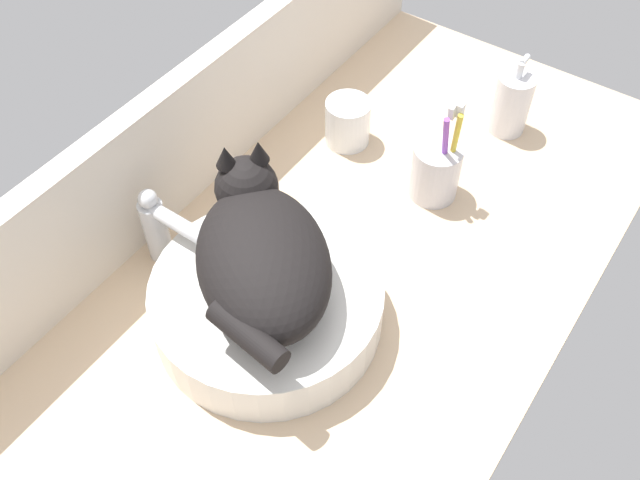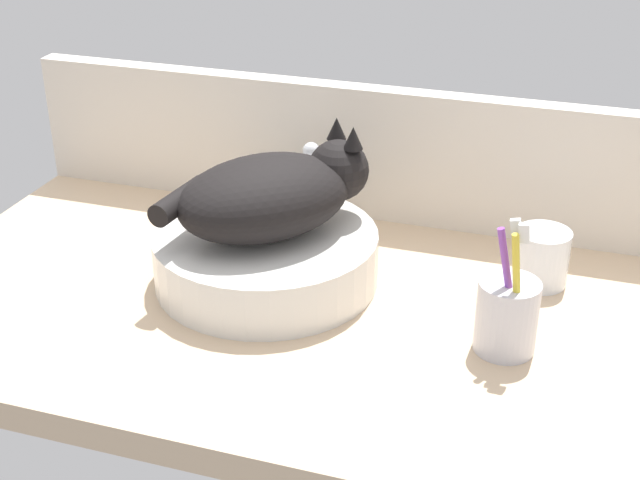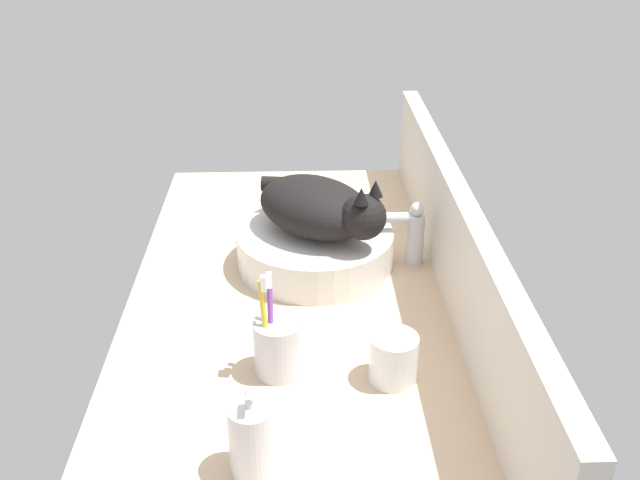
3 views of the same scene
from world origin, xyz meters
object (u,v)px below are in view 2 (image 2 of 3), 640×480
object	(u,v)px
faucet	(309,182)
cat	(273,193)
sink_basin	(266,257)
toothbrush_cup	(507,315)
water_glass	(541,260)

from	to	relation	value
faucet	cat	bearing A→B (deg)	-87.53
sink_basin	toothbrush_cup	xyz separation A→B (cm)	(34.62, -7.02, 1.28)
sink_basin	faucet	distance (cm)	19.53
cat	faucet	xyz separation A→B (cm)	(-0.78, 18.14, -6.04)
toothbrush_cup	sink_basin	bearing A→B (deg)	168.54
toothbrush_cup	water_glass	size ratio (longest dim) A/B	2.30
cat	toothbrush_cup	xyz separation A→B (cm)	(33.77, -8.09, -8.27)
cat	water_glass	bearing A→B (deg)	15.79
cat	faucet	size ratio (longest dim) A/B	2.20
cat	water_glass	distance (cm)	39.00
sink_basin	faucet	bearing A→B (deg)	89.79
sink_basin	water_glass	world-z (taller)	water_glass
sink_basin	toothbrush_cup	world-z (taller)	toothbrush_cup
sink_basin	toothbrush_cup	distance (cm)	35.35
sink_basin	cat	distance (cm)	9.65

